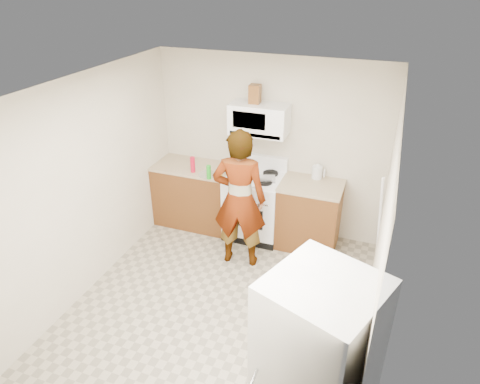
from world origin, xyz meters
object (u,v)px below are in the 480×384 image
at_px(person, 239,200).
at_px(saucepan, 245,164).
at_px(microwave, 259,119).
at_px(fridge, 315,375).
at_px(kettle, 317,172).
at_px(gas_range, 255,204).

distance_m(person, saucepan, 0.86).
distance_m(microwave, fridge, 3.39).
distance_m(person, fridge, 2.56).
bearing_deg(person, saucepan, -84.05).
distance_m(microwave, kettle, 1.06).
relative_size(microwave, person, 0.41).
distance_m(microwave, person, 1.12).
height_order(fridge, kettle, fridge).
xyz_separation_m(fridge, saucepan, (-1.60, 2.99, 0.16)).
height_order(person, saucepan, person).
xyz_separation_m(microwave, fridge, (1.40, -2.97, -0.85)).
height_order(fridge, saucepan, fridge).
relative_size(fridge, saucepan, 7.67).
bearing_deg(gas_range, saucepan, 142.69).
distance_m(fridge, kettle, 3.12).
bearing_deg(saucepan, fridge, -61.90).
height_order(kettle, saucepan, kettle).
height_order(person, fridge, person).
height_order(microwave, saucepan, microwave).
height_order(microwave, person, microwave).
relative_size(microwave, fridge, 0.45).
bearing_deg(saucepan, kettle, 4.17).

